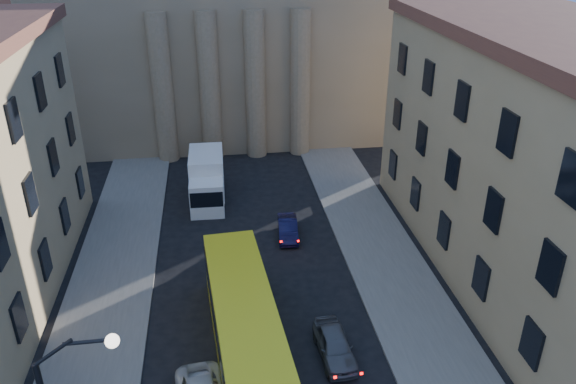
{
  "coord_description": "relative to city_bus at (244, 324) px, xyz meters",
  "views": [
    {
      "loc": [
        -1.84,
        -5.51,
        19.85
      ],
      "look_at": [
        1.77,
        20.34,
        7.03
      ],
      "focal_mm": 35.0,
      "sensor_mm": 36.0,
      "label": 1
    }
  ],
  "objects": [
    {
      "name": "city_bus",
      "position": [
        0.0,
        0.0,
        0.0
      ],
      "size": [
        3.76,
        12.68,
        3.53
      ],
      "rotation": [
        0.0,
        0.0,
        0.07
      ],
      "color": "gold",
      "rests_on": "ground"
    },
    {
      "name": "church",
      "position": [
        0.95,
        39.08,
        9.98
      ],
      "size": [
        68.02,
        28.76,
        36.6
      ],
      "color": "#826D50",
      "rests_on": "ground"
    },
    {
      "name": "building_right",
      "position": [
        17.95,
        5.61,
        5.53
      ],
      "size": [
        11.6,
        26.6,
        14.7
      ],
      "color": "tan",
      "rests_on": "ground"
    },
    {
      "name": "sidewalk_right",
      "position": [
        9.45,
        1.61,
        -1.82
      ],
      "size": [
        5.0,
        60.0,
        0.15
      ],
      "primitive_type": "cube",
      "color": "#625F5A",
      "rests_on": "ground"
    },
    {
      "name": "car_right_distant",
      "position": [
        3.72,
        11.27,
        -1.28
      ],
      "size": [
        1.58,
        3.79,
        1.22
      ],
      "primitive_type": "imported",
      "rotation": [
        0.0,
        0.0,
        -0.08
      ],
      "color": "black",
      "rests_on": "ground"
    },
    {
      "name": "sidewalk_left",
      "position": [
        -7.55,
        1.61,
        -1.82
      ],
      "size": [
        5.0,
        60.0,
        0.15
      ],
      "primitive_type": "cube",
      "color": "#625F5A",
      "rests_on": "ground"
    },
    {
      "name": "box_truck",
      "position": [
        -1.66,
        17.69,
        -0.22
      ],
      "size": [
        2.65,
        6.49,
        3.54
      ],
      "rotation": [
        0.0,
        0.0,
        -0.02
      ],
      "color": "white",
      "rests_on": "ground"
    },
    {
      "name": "car_right_far",
      "position": [
        4.41,
        -0.73,
        -1.21
      ],
      "size": [
        1.8,
        4.08,
        1.37
      ],
      "primitive_type": "imported",
      "rotation": [
        0.0,
        0.0,
        0.05
      ],
      "color": "#545559",
      "rests_on": "ground"
    }
  ]
}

